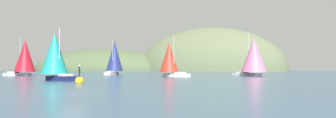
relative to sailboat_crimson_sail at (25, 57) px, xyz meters
name	(u,v)px	position (x,y,z in m)	size (l,w,h in m)	color
ground_plane	(74,93)	(36.77, -43.54, -4.71)	(360.00, 360.00, 0.00)	#385670
headland_center	(211,71)	(41.77, 91.46, -4.71)	(77.73, 44.00, 46.09)	#5B6647
headland_left	(103,71)	(-18.23, 91.46, -4.71)	(83.30, 44.00, 24.77)	#4C5B3D
sailboat_crimson_sail	(25,57)	(0.00, 0.00, 0.00)	(8.55, 5.41, 9.53)	white
sailboat_teal_sail	(55,55)	(22.50, -23.10, -0.66)	(7.45, 5.55, 8.28)	#191E4C
sailboat_navy_sail	(114,57)	(18.89, 12.07, 0.24)	(4.65, 7.61, 9.57)	#B7B2A8
sailboat_scarlet_sail	(170,58)	(36.84, -0.96, -0.66)	(7.93, 6.70, 9.02)	white
sailboat_pink_spinnaker	(253,56)	(55.55, 7.04, 0.02)	(9.10, 10.07, 10.52)	white
channel_buoy	(79,80)	(30.23, -29.98, -4.34)	(1.10, 1.10, 2.64)	gold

